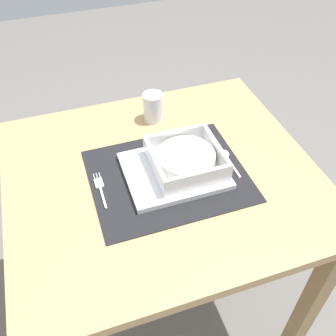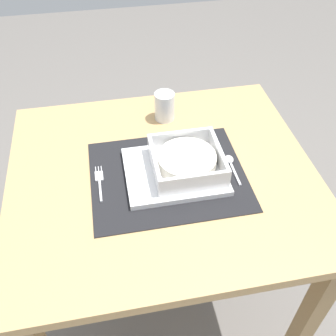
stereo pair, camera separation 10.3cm
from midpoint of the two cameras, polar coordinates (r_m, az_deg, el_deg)
ground_plane at (r=1.66m, az=1.34°, el=-18.77°), size 6.00×6.00×0.00m
dining_table at (r=1.15m, az=1.84°, el=-4.69°), size 0.85×0.76×0.72m
placemat at (r=1.05m, az=2.81°, el=-1.25°), size 0.42×0.34×0.00m
serving_plate at (r=1.05m, az=3.77°, el=-0.60°), size 0.27×0.22×0.02m
porridge_bowl at (r=1.04m, az=5.66°, el=0.84°), size 0.19×0.19×0.06m
fork at (r=1.04m, az=-7.32°, el=-1.97°), size 0.02×0.13×0.00m
spoon at (r=1.10m, az=11.87°, el=0.70°), size 0.02×0.12×0.01m
butter_knife at (r=1.08m, az=10.86°, el=-0.43°), size 0.01×0.14×0.01m
drinking_glass at (r=1.23m, az=1.92°, el=8.84°), size 0.06×0.06×0.09m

